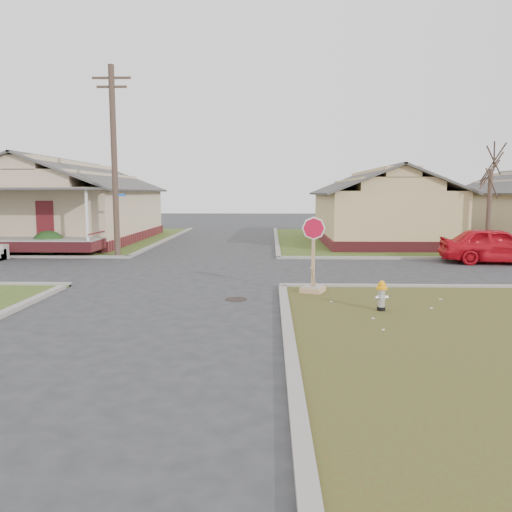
{
  "coord_description": "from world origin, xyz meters",
  "views": [
    {
      "loc": [
        3.2,
        -14.85,
        3.13
      ],
      "look_at": [
        2.74,
        1.0,
        1.1
      ],
      "focal_mm": 35.0,
      "sensor_mm": 36.0,
      "label": 1
    }
  ],
  "objects_px": {
    "stop_sign": "(313,276)",
    "red_sedan": "(496,245)",
    "fire_hydrant": "(382,294)",
    "utility_pole": "(114,160)"
  },
  "relations": [
    {
      "from": "stop_sign",
      "to": "red_sedan",
      "type": "bearing_deg",
      "value": 63.19
    },
    {
      "from": "fire_hydrant",
      "to": "stop_sign",
      "type": "relative_size",
      "value": 0.34
    },
    {
      "from": "utility_pole",
      "to": "red_sedan",
      "type": "bearing_deg",
      "value": -5.01
    },
    {
      "from": "stop_sign",
      "to": "fire_hydrant",
      "type": "bearing_deg",
      "value": -31.81
    },
    {
      "from": "stop_sign",
      "to": "red_sedan",
      "type": "distance_m",
      "value": 11.1
    },
    {
      "from": "stop_sign",
      "to": "red_sedan",
      "type": "xyz_separation_m",
      "value": [
        8.65,
        6.96,
        0.24
      ]
    },
    {
      "from": "utility_pole",
      "to": "fire_hydrant",
      "type": "distance_m",
      "value": 15.55
    },
    {
      "from": "utility_pole",
      "to": "stop_sign",
      "type": "height_order",
      "value": "utility_pole"
    },
    {
      "from": "fire_hydrant",
      "to": "red_sedan",
      "type": "height_order",
      "value": "red_sedan"
    },
    {
      "from": "utility_pole",
      "to": "red_sedan",
      "type": "xyz_separation_m",
      "value": [
        17.37,
        -1.52,
        -3.86
      ]
    }
  ]
}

